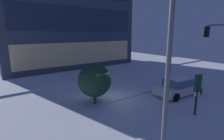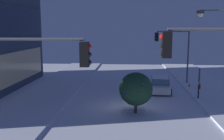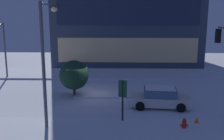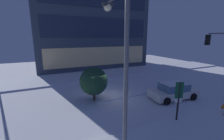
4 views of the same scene
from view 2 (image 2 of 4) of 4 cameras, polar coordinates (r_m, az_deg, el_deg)
The scene contains 11 objects.
ground at distance 20.42m, azimuth 4.59°, elevation -8.70°, with size 52.00×52.00×0.00m, color silver.
curb_strip_far at distance 21.85m, azimuth -17.38°, elevation -7.71°, with size 52.00×5.20×0.14m, color silver.
median_strip at distance 23.98m, azimuth 4.62°, elevation -5.83°, with size 9.00×1.80×0.14m, color silver.
car_near at distance 26.30m, azimuth 10.58°, elevation -3.19°, with size 4.64×2.43×1.49m.
traffic_light_corner_near_right at distance 30.00m, azimuth 13.72°, elevation 5.07°, with size 0.32×3.94×6.15m.
traffic_light_corner_far_left at distance 11.15m, azimuth -18.27°, elevation -1.73°, with size 0.32×4.61×6.01m.
street_lamp_arched at distance 19.25m, azimuth 23.61°, elevation 4.55°, with size 0.56×2.78×7.61m.
fire_hydrant at distance 27.98m, azimuth 18.74°, elevation -3.53°, with size 0.48×0.26×0.74m.
parking_info_sign at distance 23.91m, azimuth 18.70°, elevation -2.11°, with size 0.54×0.22×2.80m.
decorated_tree_median at distance 19.16m, azimuth 5.30°, elevation -4.23°, with size 2.48×2.48×3.07m.
construction_cone at distance 28.73m, azimuth 16.75°, elevation -3.28°, with size 0.36×0.36×0.55m, color orange.
Camera 2 is at (-19.45, 0.27, 6.22)m, focal length 41.33 mm.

